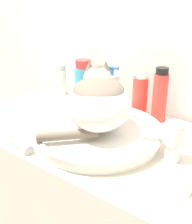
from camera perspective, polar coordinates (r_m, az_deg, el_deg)
wall_back at (r=1.10m, az=11.18°, el=19.18°), size 8.00×0.05×2.40m
sink_basin at (r=0.88m, az=0.43°, el=-4.13°), size 0.41×0.41×0.05m
cat at (r=0.84m, az=0.36°, el=2.67°), size 0.31×0.36×0.18m
faucet at (r=0.79m, az=14.85°, el=-4.97°), size 0.15×0.06×0.13m
deodorant_stick at (r=1.29m, az=-7.12°, el=6.83°), size 0.05×0.05×0.15m
spray_bottle_trigger at (r=1.06m, az=8.91°, el=3.30°), size 0.06×0.06×0.17m
mouthwash_bottle at (r=1.20m, az=-2.58°, el=6.24°), size 0.08×0.08×0.18m
shampoo_bottle_tall at (r=1.02m, az=12.86°, el=3.26°), size 0.05×0.05×0.20m
soap_pump_bottle at (r=1.12m, az=2.92°, el=4.35°), size 0.07×0.07×0.17m
cream_tube at (r=0.89m, az=-15.58°, el=-5.80°), size 0.16×0.06×0.03m
soap_bar at (r=0.71m, az=16.41°, el=-13.91°), size 0.07×0.04×0.02m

